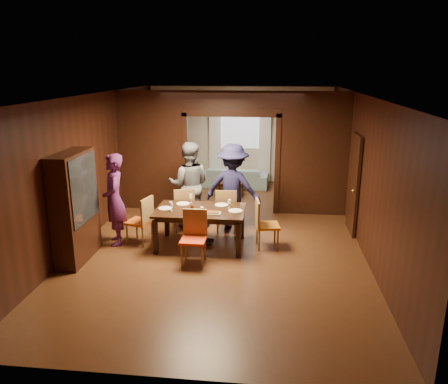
# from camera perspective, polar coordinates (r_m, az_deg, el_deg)

# --- Properties ---
(floor) EXTENTS (9.00, 9.00, 0.00)m
(floor) POSITION_cam_1_polar(r_m,az_deg,el_deg) (9.32, -0.02, -5.53)
(floor) COLOR #512E16
(floor) RESTS_ON ground
(ceiling) EXTENTS (5.50, 9.00, 0.02)m
(ceiling) POSITION_cam_1_polar(r_m,az_deg,el_deg) (8.68, -0.02, 12.57)
(ceiling) COLOR silver
(ceiling) RESTS_ON room_walls
(room_walls) EXTENTS (5.52, 9.01, 2.90)m
(room_walls) POSITION_cam_1_polar(r_m,az_deg,el_deg) (10.72, 1.09, 5.71)
(room_walls) COLOR black
(room_walls) RESTS_ON floor
(person_purple) EXTENTS (0.65, 0.78, 1.83)m
(person_purple) POSITION_cam_1_polar(r_m,az_deg,el_deg) (8.83, -14.14, -0.99)
(person_purple) COLOR #521C52
(person_purple) RESTS_ON floor
(person_grey) EXTENTS (0.98, 0.80, 1.89)m
(person_grey) POSITION_cam_1_polar(r_m,az_deg,el_deg) (9.54, -4.58, 0.92)
(person_grey) COLOR #57585E
(person_grey) RESTS_ON floor
(person_navy) EXTENTS (1.34, 0.95, 1.88)m
(person_navy) POSITION_cam_1_polar(r_m,az_deg,el_deg) (9.33, 1.18, 0.59)
(person_navy) COLOR #181639
(person_navy) RESTS_ON floor
(sofa) EXTENTS (2.03, 0.88, 0.58)m
(sofa) POSITION_cam_1_polar(r_m,az_deg,el_deg) (12.90, 1.35, 1.97)
(sofa) COLOR #84A9AC
(sofa) RESTS_ON floor
(serving_bowl) EXTENTS (0.29, 0.29, 0.07)m
(serving_bowl) POSITION_cam_1_polar(r_m,az_deg,el_deg) (8.56, -2.26, -1.88)
(serving_bowl) COLOR black
(serving_bowl) RESTS_ON dining_table
(dining_table) EXTENTS (1.73, 1.08, 0.76)m
(dining_table) POSITION_cam_1_polar(r_m,az_deg,el_deg) (8.62, -3.09, -4.67)
(dining_table) COLOR black
(dining_table) RESTS_ON floor
(coffee_table) EXTENTS (0.80, 0.50, 0.40)m
(coffee_table) POSITION_cam_1_polar(r_m,az_deg,el_deg) (12.03, 0.75, 0.48)
(coffee_table) COLOR black
(coffee_table) RESTS_ON floor
(chair_left) EXTENTS (0.54, 0.54, 0.97)m
(chair_left) POSITION_cam_1_polar(r_m,az_deg,el_deg) (8.87, -11.04, -3.63)
(chair_left) COLOR #D75914
(chair_left) RESTS_ON floor
(chair_right) EXTENTS (0.50, 0.50, 0.97)m
(chair_right) POSITION_cam_1_polar(r_m,az_deg,el_deg) (8.54, 5.70, -4.19)
(chair_right) COLOR orange
(chair_right) RESTS_ON floor
(chair_far_l) EXTENTS (0.56, 0.56, 0.97)m
(chair_far_l) POSITION_cam_1_polar(r_m,az_deg,el_deg) (9.45, -5.33, -2.16)
(chair_far_l) COLOR red
(chair_far_l) RESTS_ON floor
(chair_far_r) EXTENTS (0.47, 0.47, 0.97)m
(chair_far_r) POSITION_cam_1_polar(r_m,az_deg,el_deg) (9.33, 0.32, -2.34)
(chair_far_r) COLOR orange
(chair_far_r) RESTS_ON floor
(chair_near) EXTENTS (0.44, 0.44, 0.97)m
(chair_near) POSITION_cam_1_polar(r_m,az_deg,el_deg) (7.83, -4.03, -6.07)
(chair_near) COLOR #F13916
(chair_near) RESTS_ON floor
(hutch) EXTENTS (0.40, 1.20, 2.00)m
(hutch) POSITION_cam_1_polar(r_m,az_deg,el_deg) (8.28, -18.90, -1.89)
(hutch) COLOR black
(hutch) RESTS_ON floor
(door_right) EXTENTS (0.06, 0.90, 2.10)m
(door_right) POSITION_cam_1_polar(r_m,az_deg,el_deg) (9.58, 16.59, 1.00)
(door_right) COLOR black
(door_right) RESTS_ON floor
(window_far) EXTENTS (1.20, 0.03, 1.30)m
(window_far) POSITION_cam_1_polar(r_m,az_deg,el_deg) (13.20, 2.11, 8.52)
(window_far) COLOR silver
(window_far) RESTS_ON back_wall
(curtain_left) EXTENTS (0.35, 0.06, 2.40)m
(curtain_left) POSITION_cam_1_polar(r_m,az_deg,el_deg) (13.30, -1.17, 6.62)
(curtain_left) COLOR white
(curtain_left) RESTS_ON back_wall
(curtain_right) EXTENTS (0.35, 0.06, 2.40)m
(curtain_right) POSITION_cam_1_polar(r_m,az_deg,el_deg) (13.20, 5.35, 6.48)
(curtain_right) COLOR white
(curtain_right) RESTS_ON back_wall
(plate_left) EXTENTS (0.27, 0.27, 0.01)m
(plate_left) POSITION_cam_1_polar(r_m,az_deg,el_deg) (8.60, -7.66, -2.12)
(plate_left) COLOR white
(plate_left) RESTS_ON dining_table
(plate_far_l) EXTENTS (0.27, 0.27, 0.01)m
(plate_far_l) POSITION_cam_1_polar(r_m,az_deg,el_deg) (8.85, -5.37, -1.52)
(plate_far_l) COLOR white
(plate_far_l) RESTS_ON dining_table
(plate_far_r) EXTENTS (0.27, 0.27, 0.01)m
(plate_far_r) POSITION_cam_1_polar(r_m,az_deg,el_deg) (8.74, -0.32, -1.68)
(plate_far_r) COLOR silver
(plate_far_r) RESTS_ON dining_table
(plate_right) EXTENTS (0.27, 0.27, 0.01)m
(plate_right) POSITION_cam_1_polar(r_m,az_deg,el_deg) (8.39, 1.49, -2.46)
(plate_right) COLOR white
(plate_right) RESTS_ON dining_table
(plate_near) EXTENTS (0.27, 0.27, 0.01)m
(plate_near) POSITION_cam_1_polar(r_m,az_deg,el_deg) (8.20, -3.22, -2.91)
(plate_near) COLOR silver
(plate_near) RESTS_ON dining_table
(platter_a) EXTENTS (0.30, 0.20, 0.04)m
(platter_a) POSITION_cam_1_polar(r_m,az_deg,el_deg) (8.39, -3.47, -2.40)
(platter_a) COLOR slate
(platter_a) RESTS_ON dining_table
(platter_b) EXTENTS (0.30, 0.20, 0.04)m
(platter_b) POSITION_cam_1_polar(r_m,az_deg,el_deg) (8.25, -1.47, -2.70)
(platter_b) COLOR gray
(platter_b) RESTS_ON dining_table
(wineglass_left) EXTENTS (0.08, 0.08, 0.18)m
(wineglass_left) POSITION_cam_1_polar(r_m,az_deg,el_deg) (8.43, -6.94, -1.88)
(wineglass_left) COLOR silver
(wineglass_left) RESTS_ON dining_table
(wineglass_far) EXTENTS (0.08, 0.08, 0.18)m
(wineglass_far) POSITION_cam_1_polar(r_m,az_deg,el_deg) (8.89, -4.35, -0.84)
(wineglass_far) COLOR white
(wineglass_far) RESTS_ON dining_table
(wineglass_right) EXTENTS (0.08, 0.08, 0.18)m
(wineglass_right) POSITION_cam_1_polar(r_m,az_deg,el_deg) (8.53, 0.73, -1.55)
(wineglass_right) COLOR white
(wineglass_right) RESTS_ON dining_table
(tumbler) EXTENTS (0.07, 0.07, 0.14)m
(tumbler) POSITION_cam_1_polar(r_m,az_deg,el_deg) (8.20, -2.89, -2.43)
(tumbler) COLOR white
(tumbler) RESTS_ON dining_table
(condiment_jar) EXTENTS (0.08, 0.08, 0.11)m
(condiment_jar) POSITION_cam_1_polar(r_m,az_deg,el_deg) (8.45, -4.17, -2.01)
(condiment_jar) COLOR #451E10
(condiment_jar) RESTS_ON dining_table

